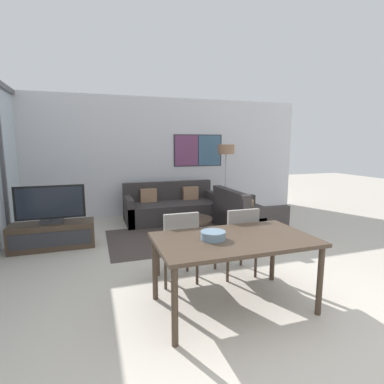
{
  "coord_description": "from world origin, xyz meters",
  "views": [
    {
      "loc": [
        -1.65,
        -2.01,
        1.73
      ],
      "look_at": [
        -0.14,
        2.51,
        0.95
      ],
      "focal_mm": 28.0,
      "sensor_mm": 36.0,
      "label": 1
    }
  ],
  "objects_px": {
    "sofa_side": "(244,217)",
    "dining_chair_left": "(179,244)",
    "dining_table": "(234,245)",
    "television": "(51,205)",
    "floor_lamp": "(226,154)",
    "sofa_main": "(172,208)",
    "coffee_table": "(189,223)",
    "dining_chair_centre": "(238,239)",
    "fruit_bowl": "(213,235)",
    "tv_console": "(53,235)"
  },
  "relations": [
    {
      "from": "sofa_main",
      "to": "sofa_side",
      "type": "distance_m",
      "value": 1.74
    },
    {
      "from": "coffee_table",
      "to": "fruit_bowl",
      "type": "relative_size",
      "value": 3.36
    },
    {
      "from": "sofa_main",
      "to": "dining_chair_left",
      "type": "xyz_separation_m",
      "value": [
        -0.71,
        -3.06,
        0.23
      ]
    },
    {
      "from": "dining_chair_left",
      "to": "floor_lamp",
      "type": "xyz_separation_m",
      "value": [
        2.06,
        3.09,
        0.97
      ]
    },
    {
      "from": "dining_table",
      "to": "dining_chair_centre",
      "type": "relative_size",
      "value": 1.78
    },
    {
      "from": "television",
      "to": "coffee_table",
      "type": "distance_m",
      "value": 2.4
    },
    {
      "from": "dining_table",
      "to": "dining_chair_left",
      "type": "bearing_deg",
      "value": 118.74
    },
    {
      "from": "dining_table",
      "to": "dining_chair_centre",
      "type": "xyz_separation_m",
      "value": [
        0.39,
        0.67,
        -0.18
      ]
    },
    {
      "from": "sofa_side",
      "to": "coffee_table",
      "type": "height_order",
      "value": "sofa_side"
    },
    {
      "from": "tv_console",
      "to": "coffee_table",
      "type": "xyz_separation_m",
      "value": [
        2.35,
        -0.12,
        0.05
      ]
    },
    {
      "from": "sofa_main",
      "to": "dining_table",
      "type": "bearing_deg",
      "value": -94.71
    },
    {
      "from": "dining_chair_centre",
      "to": "floor_lamp",
      "type": "bearing_deg",
      "value": 68.04
    },
    {
      "from": "fruit_bowl",
      "to": "sofa_main",
      "type": "bearing_deg",
      "value": 81.79
    },
    {
      "from": "sofa_side",
      "to": "dining_chair_centre",
      "type": "height_order",
      "value": "dining_chair_centre"
    },
    {
      "from": "tv_console",
      "to": "floor_lamp",
      "type": "relative_size",
      "value": 0.77
    },
    {
      "from": "sofa_main",
      "to": "fruit_bowl",
      "type": "relative_size",
      "value": 8.13
    },
    {
      "from": "coffee_table",
      "to": "dining_table",
      "type": "distance_m",
      "value": 2.52
    },
    {
      "from": "television",
      "to": "sofa_side",
      "type": "distance_m",
      "value": 3.53
    },
    {
      "from": "sofa_main",
      "to": "fruit_bowl",
      "type": "distance_m",
      "value": 3.84
    },
    {
      "from": "sofa_side",
      "to": "dining_chair_left",
      "type": "bearing_deg",
      "value": 133.29
    },
    {
      "from": "tv_console",
      "to": "dining_table",
      "type": "height_order",
      "value": "dining_table"
    },
    {
      "from": "television",
      "to": "sofa_side",
      "type": "xyz_separation_m",
      "value": [
        3.5,
        -0.12,
        -0.46
      ]
    },
    {
      "from": "sofa_side",
      "to": "floor_lamp",
      "type": "bearing_deg",
      "value": -8.43
    },
    {
      "from": "fruit_bowl",
      "to": "dining_chair_centre",
      "type": "bearing_deg",
      "value": 46.02
    },
    {
      "from": "floor_lamp",
      "to": "sofa_side",
      "type": "bearing_deg",
      "value": -98.43
    },
    {
      "from": "tv_console",
      "to": "dining_chair_left",
      "type": "distance_m",
      "value": 2.5
    },
    {
      "from": "dining_chair_left",
      "to": "floor_lamp",
      "type": "relative_size",
      "value": 0.54
    },
    {
      "from": "floor_lamp",
      "to": "coffee_table",
      "type": "bearing_deg",
      "value": -135.16
    },
    {
      "from": "fruit_bowl",
      "to": "tv_console",
      "type": "bearing_deg",
      "value": 125.03
    },
    {
      "from": "coffee_table",
      "to": "dining_chair_left",
      "type": "xyz_separation_m",
      "value": [
        -0.71,
        -1.75,
        0.24
      ]
    },
    {
      "from": "coffee_table",
      "to": "dining_chair_left",
      "type": "height_order",
      "value": "dining_chair_left"
    },
    {
      "from": "tv_console",
      "to": "fruit_bowl",
      "type": "bearing_deg",
      "value": -54.97
    },
    {
      "from": "coffee_table",
      "to": "sofa_side",
      "type": "bearing_deg",
      "value": 0.13
    },
    {
      "from": "sofa_side",
      "to": "fruit_bowl",
      "type": "bearing_deg",
      "value": 145.34
    },
    {
      "from": "television",
      "to": "floor_lamp",
      "type": "xyz_separation_m",
      "value": [
        3.7,
        1.22,
        0.74
      ]
    },
    {
      "from": "dining_table",
      "to": "coffee_table",
      "type": "bearing_deg",
      "value": 82.8
    },
    {
      "from": "coffee_table",
      "to": "tv_console",
      "type": "bearing_deg",
      "value": 176.97
    },
    {
      "from": "sofa_side",
      "to": "coffee_table",
      "type": "relative_size",
      "value": 1.58
    },
    {
      "from": "television",
      "to": "dining_chair_centre",
      "type": "xyz_separation_m",
      "value": [
        2.43,
        -1.92,
        -0.23
      ]
    },
    {
      "from": "sofa_main",
      "to": "coffee_table",
      "type": "xyz_separation_m",
      "value": [
        0.0,
        -1.31,
        -0.01
      ]
    },
    {
      "from": "tv_console",
      "to": "sofa_side",
      "type": "height_order",
      "value": "sofa_side"
    },
    {
      "from": "dining_chair_left",
      "to": "dining_table",
      "type": "bearing_deg",
      "value": -61.26
    },
    {
      "from": "television",
      "to": "fruit_bowl",
      "type": "relative_size",
      "value": 4.16
    },
    {
      "from": "tv_console",
      "to": "coffee_table",
      "type": "bearing_deg",
      "value": -3.03
    },
    {
      "from": "fruit_bowl",
      "to": "television",
      "type": "bearing_deg",
      "value": 125.02
    },
    {
      "from": "dining_chair_centre",
      "to": "tv_console",
      "type": "bearing_deg",
      "value": 141.6
    },
    {
      "from": "sofa_side",
      "to": "dining_chair_centre",
      "type": "relative_size",
      "value": 1.49
    },
    {
      "from": "sofa_main",
      "to": "dining_table",
      "type": "xyz_separation_m",
      "value": [
        -0.31,
        -3.78,
        0.42
      ]
    },
    {
      "from": "dining_table",
      "to": "dining_chair_left",
      "type": "relative_size",
      "value": 1.78
    },
    {
      "from": "sofa_side",
      "to": "dining_chair_left",
      "type": "distance_m",
      "value": 2.56
    }
  ]
}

